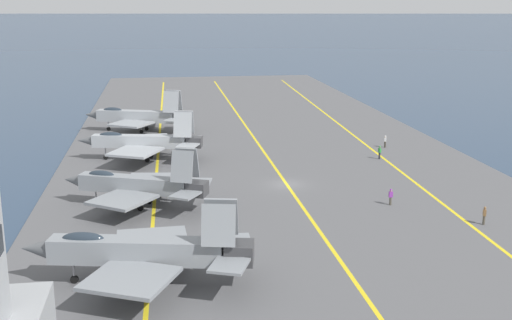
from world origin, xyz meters
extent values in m
plane|color=navy|center=(0.00, 0.00, 0.00)|extent=(2000.00, 2000.00, 0.00)
cube|color=#565659|center=(0.00, 0.00, 0.20)|extent=(212.82, 53.51, 0.40)
cube|color=yellow|center=(0.00, -14.72, 0.40)|extent=(191.46, 6.08, 0.01)
cube|color=yellow|center=(0.00, 0.00, 0.40)|extent=(191.53, 0.36, 0.01)
cube|color=yellow|center=(0.00, 14.72, 0.40)|extent=(191.51, 3.91, 0.01)
cube|color=gray|center=(-24.20, 15.93, 3.06)|extent=(4.29, 12.73, 1.78)
cone|color=#5B5E60|center=(-22.72, 23.12, 3.06)|extent=(2.14, 2.68, 1.69)
cube|color=#38383A|center=(-25.71, 8.58, 3.06)|extent=(2.42, 2.42, 1.52)
ellipsoid|color=#232D38|center=(-23.42, 19.69, 3.91)|extent=(1.58, 3.21, 0.98)
cube|color=gray|center=(-27.71, 16.22, 2.48)|extent=(7.07, 7.18, 0.28)
cube|color=gray|center=(-20.85, 14.81, 2.48)|extent=(5.45, 5.67, 0.28)
cube|color=gray|center=(-26.35, 10.10, 5.45)|extent=(1.38, 2.52, 2.95)
cube|color=gray|center=(-24.52, 9.73, 5.45)|extent=(1.38, 2.52, 2.95)
cube|color=gray|center=(-27.85, 9.54, 3.06)|extent=(3.48, 3.25, 0.20)
cube|color=gray|center=(-23.36, 8.62, 3.06)|extent=(2.87, 2.47, 0.20)
cylinder|color=#B2B2B7|center=(-23.25, 20.53, 1.29)|extent=(0.16, 0.16, 1.77)
cylinder|color=black|center=(-23.25, 20.53, 0.70)|extent=(0.34, 0.63, 0.60)
cylinder|color=#B2B2B7|center=(-25.68, 14.93, 1.29)|extent=(0.16, 0.16, 1.77)
cylinder|color=black|center=(-25.68, 14.93, 0.70)|extent=(0.34, 0.63, 0.60)
cylinder|color=#B2B2B7|center=(-23.23, 14.43, 1.29)|extent=(0.16, 0.16, 1.77)
cylinder|color=black|center=(-23.23, 14.43, 0.70)|extent=(0.34, 0.63, 0.60)
cube|color=gray|center=(-5.57, 16.78, 2.75)|extent=(5.74, 11.12, 1.62)
cone|color=#5B5E60|center=(-3.11, 22.89, 2.75)|extent=(2.23, 2.56, 1.54)
cube|color=#38383A|center=(-8.09, 10.53, 2.75)|extent=(2.42, 2.40, 1.38)
ellipsoid|color=#232D38|center=(-4.28, 19.98, 3.52)|extent=(1.86, 2.89, 0.89)
cube|color=gray|center=(-8.91, 17.71, 2.22)|extent=(7.15, 7.06, 0.28)
cube|color=gray|center=(-2.52, 15.14, 2.22)|extent=(5.90, 5.58, 0.28)
cube|color=gray|center=(-8.43, 11.98, 5.12)|extent=(1.68, 2.34, 3.08)
cube|color=gray|center=(-6.85, 11.35, 5.12)|extent=(1.68, 2.34, 3.08)
cube|color=gray|center=(-9.97, 11.78, 2.75)|extent=(3.51, 3.30, 0.20)
cube|color=gray|center=(-5.87, 10.13, 2.75)|extent=(3.18, 2.68, 0.20)
cylinder|color=#B2B2B7|center=(-4.00, 20.69, 1.17)|extent=(0.16, 0.16, 1.54)
cylinder|color=black|center=(-4.00, 20.69, 0.70)|extent=(0.43, 0.64, 0.60)
cylinder|color=#B2B2B7|center=(-7.06, 16.14, 1.17)|extent=(0.16, 0.16, 1.54)
cylinder|color=black|center=(-7.06, 16.14, 0.70)|extent=(0.43, 0.64, 0.60)
cylinder|color=#B2B2B7|center=(-4.95, 15.29, 1.17)|extent=(0.16, 0.16, 1.54)
cylinder|color=black|center=(-4.95, 15.29, 0.70)|extent=(0.43, 0.64, 0.60)
cube|color=#9EA3A8|center=(13.97, 16.74, 2.92)|extent=(4.07, 12.18, 1.57)
cone|color=#5B5E60|center=(15.44, 23.63, 2.92)|extent=(1.94, 2.55, 1.49)
cube|color=#38383A|center=(12.47, 9.69, 2.92)|extent=(2.18, 2.30, 1.34)
ellipsoid|color=#232D38|center=(14.74, 20.34, 3.67)|extent=(1.46, 3.06, 0.87)
cube|color=#9EA3A8|center=(10.29, 17.10, 2.41)|extent=(7.49, 7.24, 0.28)
cube|color=#9EA3A8|center=(17.48, 15.57, 2.41)|extent=(5.95, 5.44, 0.28)
cube|color=#9EA3A8|center=(11.93, 11.14, 5.32)|extent=(1.43, 2.45, 3.16)
cube|color=#9EA3A8|center=(13.55, 10.80, 5.32)|extent=(1.43, 2.45, 3.16)
cube|color=#9EA3A8|center=(10.43, 10.63, 2.92)|extent=(3.46, 3.18, 0.20)
cube|color=#9EA3A8|center=(14.71, 9.71, 2.92)|extent=(2.88, 2.39, 0.20)
cylinder|color=#B2B2B7|center=(14.91, 21.14, 1.27)|extent=(0.16, 0.16, 1.74)
cylinder|color=black|center=(14.91, 21.14, 0.70)|extent=(0.34, 0.63, 0.60)
cylinder|color=#B2B2B7|center=(12.64, 15.77, 1.27)|extent=(0.16, 0.16, 1.74)
cylinder|color=black|center=(12.64, 15.77, 0.70)|extent=(0.34, 0.63, 0.60)
cylinder|color=#B2B2B7|center=(14.79, 15.31, 1.27)|extent=(0.16, 0.16, 1.74)
cylinder|color=black|center=(14.79, 15.31, 0.70)|extent=(0.34, 0.63, 0.60)
cube|color=#93999E|center=(32.87, 17.76, 2.91)|extent=(5.51, 12.43, 1.75)
cone|color=#5B5E60|center=(35.10, 24.66, 2.91)|extent=(2.31, 2.76, 1.67)
cube|color=#38383A|center=(30.59, 10.69, 2.91)|extent=(2.54, 2.55, 1.49)
ellipsoid|color=#232D38|center=(34.04, 21.37, 3.74)|extent=(1.85, 3.19, 0.96)
cube|color=#93999E|center=(29.53, 18.39, 2.34)|extent=(7.09, 7.22, 0.28)
cube|color=#93999E|center=(35.95, 16.32, 2.34)|extent=(5.34, 5.73, 0.28)
cube|color=#93999E|center=(30.13, 12.26, 5.45)|extent=(1.68, 2.56, 3.29)
cube|color=#93999E|center=(31.88, 11.69, 5.45)|extent=(1.68, 2.56, 3.29)
cube|color=#93999E|center=(28.58, 11.87, 2.91)|extent=(3.58, 3.40, 0.20)
cube|color=#93999E|center=(32.91, 10.47, 2.91)|extent=(3.10, 2.73, 0.20)
cylinder|color=#B2B2B7|center=(34.30, 22.17, 1.21)|extent=(0.16, 0.16, 1.63)
cylinder|color=black|center=(34.30, 22.17, 0.70)|extent=(0.39, 0.64, 0.60)
cylinder|color=#B2B2B7|center=(31.31, 16.93, 1.21)|extent=(0.16, 0.16, 1.63)
cylinder|color=black|center=(31.31, 16.93, 0.70)|extent=(0.39, 0.64, 0.60)
cylinder|color=#B2B2B7|center=(33.65, 16.17, 1.21)|extent=(0.16, 0.16, 1.63)
cylinder|color=black|center=(33.65, 16.17, 0.70)|extent=(0.39, 0.64, 0.60)
cylinder|color=#4C473D|center=(-15.82, -15.52, 0.83)|extent=(0.24, 0.24, 0.87)
cube|color=brown|center=(-15.82, -15.52, 1.56)|extent=(0.44, 0.36, 0.59)
sphere|color=#9E7051|center=(-15.82, -15.52, 1.99)|extent=(0.22, 0.22, 0.22)
sphere|color=brown|center=(-15.82, -15.52, 2.05)|extent=(0.24, 0.24, 0.24)
cylinder|color=#232328|center=(9.92, -14.34, 0.85)|extent=(0.24, 0.24, 0.90)
cube|color=green|center=(9.92, -14.34, 1.58)|extent=(0.43, 0.34, 0.56)
sphere|color=#9E7051|center=(9.92, -14.34, 1.99)|extent=(0.22, 0.22, 0.22)
sphere|color=green|center=(9.92, -14.34, 2.05)|extent=(0.24, 0.24, 0.24)
cylinder|color=#383328|center=(16.36, -17.39, 0.84)|extent=(0.24, 0.24, 0.88)
cube|color=white|center=(16.36, -17.39, 1.55)|extent=(0.45, 0.39, 0.53)
sphere|color=tan|center=(16.36, -17.39, 1.95)|extent=(0.22, 0.22, 0.22)
sphere|color=white|center=(16.36, -17.39, 2.01)|extent=(0.24, 0.24, 0.24)
cylinder|color=#4C473D|center=(-8.90, -8.99, 0.82)|extent=(0.24, 0.24, 0.84)
cube|color=purple|center=(-8.90, -8.99, 1.52)|extent=(0.27, 0.39, 0.57)
sphere|color=beige|center=(-8.90, -8.99, 1.94)|extent=(0.22, 0.22, 0.22)
sphere|color=purple|center=(-8.90, -8.99, 2.00)|extent=(0.24, 0.24, 0.24)
camera|label=1|loc=(-68.38, 13.74, 20.68)|focal=45.00mm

